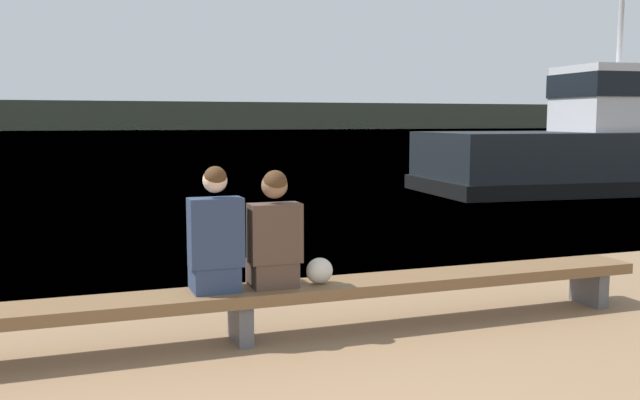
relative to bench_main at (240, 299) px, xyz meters
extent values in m
plane|color=teal|center=(-0.20, 122.07, -0.36)|extent=(240.00, 240.00, 0.00)
cube|color=#424738|center=(-0.20, 123.17, 2.07)|extent=(600.00, 12.00, 4.85)
cube|color=brown|center=(0.00, 0.00, 0.03)|extent=(7.65, 0.50, 0.10)
cube|color=#515156|center=(3.52, 0.00, -0.19)|extent=(0.12, 0.43, 0.33)
cube|color=#515156|center=(0.00, 0.00, -0.19)|extent=(0.12, 0.43, 0.33)
cube|color=navy|center=(-0.20, 0.06, 0.18)|extent=(0.37, 0.37, 0.21)
cube|color=navy|center=(-0.20, -0.02, 0.57)|extent=(0.43, 0.22, 0.55)
sphere|color=beige|center=(-0.20, -0.02, 0.98)|extent=(0.20, 0.20, 0.20)
sphere|color=#472D19|center=(-0.20, -0.03, 1.01)|extent=(0.18, 0.18, 0.18)
cube|color=#4C382D|center=(0.29, 0.06, 0.18)|extent=(0.37, 0.37, 0.21)
cube|color=#4C382D|center=(0.29, -0.02, 0.53)|extent=(0.43, 0.22, 0.49)
sphere|color=#846047|center=(0.29, -0.02, 0.93)|extent=(0.22, 0.22, 0.22)
sphere|color=#472D19|center=(0.29, -0.04, 0.95)|extent=(0.20, 0.20, 0.20)
ellipsoid|color=beige|center=(0.69, -0.01, 0.19)|extent=(0.23, 0.18, 0.22)
cube|color=black|center=(12.04, 9.21, 0.39)|extent=(9.98, 4.32, 1.50)
cube|color=black|center=(12.04, 9.21, -0.18)|extent=(10.19, 4.47, 0.36)
cube|color=silver|center=(12.52, 9.17, 1.98)|extent=(3.57, 2.38, 1.67)
cube|color=black|center=(12.52, 9.17, 2.31)|extent=(3.64, 2.45, 0.60)
cylinder|color=#B2B2B7|center=(12.18, 9.20, 4.30)|extent=(0.14, 0.14, 2.98)
camera|label=1|loc=(-1.33, -5.57, 1.46)|focal=40.00mm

